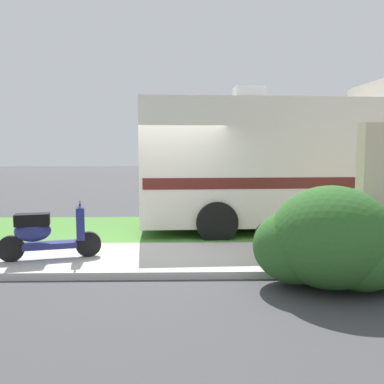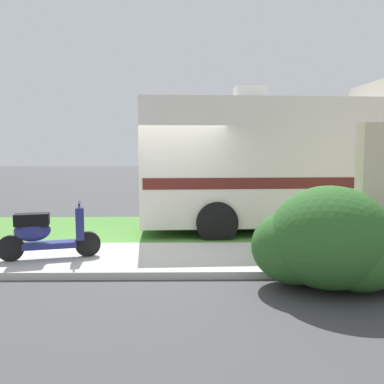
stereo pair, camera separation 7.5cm
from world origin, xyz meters
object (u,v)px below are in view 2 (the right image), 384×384
object	(u,v)px
motorhome_rv	(298,161)
pickup_truck_near	(285,179)
scooter	(46,233)
bicycle	(305,238)

from	to	relation	value
motorhome_rv	pickup_truck_near	bearing A→B (deg)	80.20
scooter	bicycle	bearing A→B (deg)	-1.77
scooter	bicycle	size ratio (longest dim) A/B	0.96
bicycle	motorhome_rv	bearing A→B (deg)	77.60
motorhome_rv	scooter	world-z (taller)	motorhome_rv
motorhome_rv	bicycle	size ratio (longest dim) A/B	4.24
motorhome_rv	bicycle	xyz separation A→B (m)	(-0.68, -3.11, -1.22)
motorhome_rv	bicycle	bearing A→B (deg)	-102.40
pickup_truck_near	bicycle	bearing A→B (deg)	-100.88
pickup_truck_near	scooter	bearing A→B (deg)	-128.69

